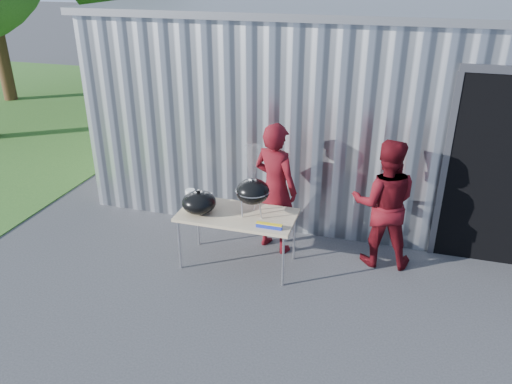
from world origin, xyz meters
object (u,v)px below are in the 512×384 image
(folding_table, at_px, (237,216))
(person_cook, at_px, (275,188))
(person_bystander, at_px, (384,203))
(kettle_grill, at_px, (253,185))

(folding_table, relative_size, person_cook, 0.82)
(person_bystander, bearing_deg, kettle_grill, 15.15)
(kettle_grill, relative_size, person_cook, 0.51)
(kettle_grill, bearing_deg, folding_table, -175.43)
(kettle_grill, height_order, person_cook, person_cook)
(kettle_grill, xyz_separation_m, person_cook, (0.15, 0.54, -0.26))
(person_bystander, bearing_deg, folding_table, 13.48)
(folding_table, bearing_deg, person_cook, 57.22)
(folding_table, relative_size, kettle_grill, 1.61)
(folding_table, xyz_separation_m, kettle_grill, (0.20, 0.02, 0.46))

